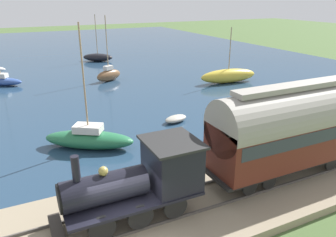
% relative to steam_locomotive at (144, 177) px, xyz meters
% --- Properties ---
extents(harbor_water, '(80.00, 80.00, 0.01)m').
position_rel_steam_locomotive_xyz_m(harbor_water, '(43.26, 1.04, -2.15)').
color(harbor_water, navy).
rests_on(harbor_water, ground).
extents(rail_embankment, '(5.91, 56.00, 0.50)m').
position_rel_steam_locomotive_xyz_m(rail_embankment, '(-0.00, 1.04, -1.96)').
color(rail_embankment, gray).
rests_on(rail_embankment, ground).
extents(steam_locomotive, '(2.33, 5.91, 3.10)m').
position_rel_steam_locomotive_xyz_m(steam_locomotive, '(0.00, 0.00, 0.00)').
color(steam_locomotive, black).
rests_on(steam_locomotive, rail_embankment).
extents(passenger_coach, '(2.57, 8.93, 4.53)m').
position_rel_steam_locomotive_xyz_m(passenger_coach, '(0.00, -7.74, 0.80)').
color(passenger_coach, black).
rests_on(passenger_coach, rail_embankment).
extents(sailboat_green, '(4.40, 5.56, 7.47)m').
position_rel_steam_locomotive_xyz_m(sailboat_green, '(8.10, 0.41, -1.54)').
color(sailboat_green, '#236B42').
rests_on(sailboat_green, harbor_water).
extents(sailboat_blue, '(3.41, 4.39, 8.61)m').
position_rel_steam_locomotive_xyz_m(sailboat_blue, '(27.01, 5.17, -1.61)').
color(sailboat_blue, '#335199').
rests_on(sailboat_blue, harbor_water).
extents(sailboat_yellow, '(2.22, 6.57, 5.80)m').
position_rel_steam_locomotive_xyz_m(sailboat_yellow, '(17.72, -16.80, -1.39)').
color(sailboat_yellow, gold).
rests_on(sailboat_yellow, harbor_water).
extents(sailboat_brown, '(2.31, 3.34, 6.93)m').
position_rel_steam_locomotive_xyz_m(sailboat_brown, '(24.03, -5.45, -1.43)').
color(sailboat_brown, brown).
rests_on(sailboat_brown, harbor_water).
extents(sailboat_black, '(3.69, 4.49, 6.43)m').
position_rel_steam_locomotive_xyz_m(sailboat_black, '(36.08, -7.33, -1.58)').
color(sailboat_black, black).
rests_on(sailboat_black, harbor_water).
extents(rowboat_off_pier, '(2.08, 2.94, 0.35)m').
position_rel_steam_locomotive_xyz_m(rowboat_off_pier, '(5.65, -9.00, -1.97)').
color(rowboat_off_pier, '#B7B2A3').
rests_on(rowboat_off_pier, harbor_water).
extents(rowboat_mid_harbor, '(1.45, 2.08, 0.49)m').
position_rel_steam_locomotive_xyz_m(rowboat_mid_harbor, '(9.68, -6.36, -1.90)').
color(rowboat_mid_harbor, '#B7B2A3').
rests_on(rowboat_mid_harbor, harbor_water).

